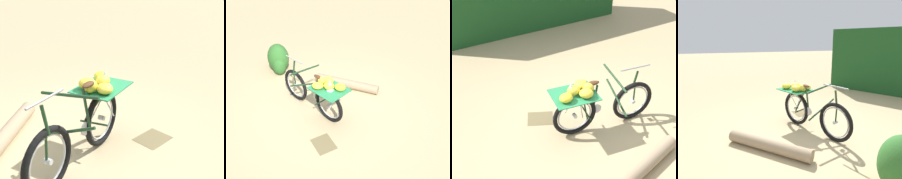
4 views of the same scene
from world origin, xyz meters
The scene contains 4 objects.
ground_plane centered at (0.00, 0.00, 0.00)m, with size 60.00×60.00×0.00m, color tan.
bicycle centered at (-0.02, -0.05, 0.51)m, with size 1.79×0.92×1.03m.
fallen_log centered at (-0.50, 0.97, 0.10)m, with size 0.21×0.21×1.56m, color #9E8466.
leaf_litter_patch centered at (0.89, -0.34, 0.00)m, with size 0.44×0.36×0.01m, color olive.
Camera 1 is at (-2.00, -2.48, 2.15)m, focal length 49.37 mm.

